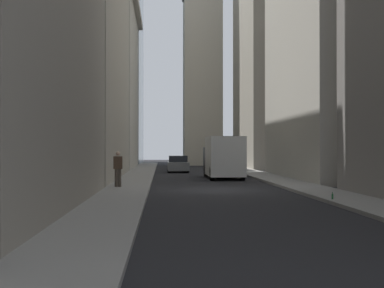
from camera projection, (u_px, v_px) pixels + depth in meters
The scene contains 10 objects.
ground_plane at pixel (218, 190), 26.16m from camera, with size 135.00×135.00×0.00m, color black.
sidewalk_right at pixel (127, 189), 25.90m from camera, with size 90.00×2.20×0.14m, color gray.
sidewalk_left at pixel (307, 188), 26.41m from camera, with size 90.00×2.20×0.14m, color gray.
building_left_far at pixel (289, 18), 55.43m from camera, with size 13.91×10.50×31.77m.
building_right_far at pixel (86, 70), 53.59m from camera, with size 17.29×10.50×20.17m.
church_spire at pixel (202, 29), 64.41m from camera, with size 5.03×5.03×32.15m.
delivery_truck at pixel (223, 157), 35.99m from camera, with size 6.46×2.25×2.84m.
hatchback_grey at pixel (178, 164), 45.56m from camera, with size 4.30×1.78×1.42m.
pedestrian at pixel (118, 167), 26.26m from camera, with size 0.26×0.44×1.79m.
discarded_bottle at pixel (332, 196), 19.85m from camera, with size 0.07×0.07×0.27m.
Camera 1 is at (-26.06, 2.79, 2.08)m, focal length 49.06 mm.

